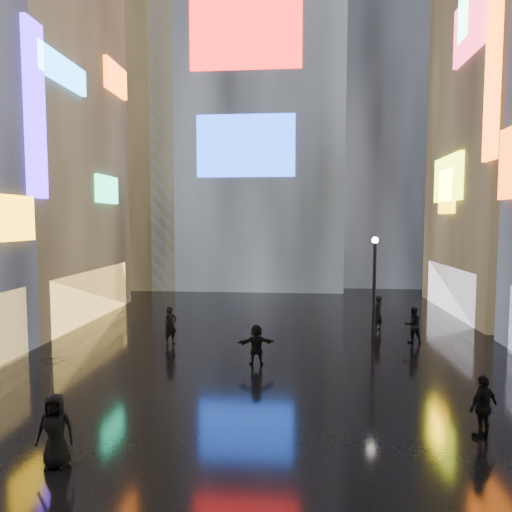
# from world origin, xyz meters

# --- Properties ---
(ground) EXTENTS (140.00, 140.00, 0.00)m
(ground) POSITION_xyz_m (0.00, 20.00, 0.00)
(ground) COLOR black
(ground) RESTS_ON ground
(building_left_far) EXTENTS (10.28, 12.00, 22.00)m
(building_left_far) POSITION_xyz_m (-15.98, 26.00, 10.98)
(building_left_far) COLOR black
(building_left_far) RESTS_ON ground
(tower_main) EXTENTS (16.00, 14.20, 42.00)m
(tower_main) POSITION_xyz_m (-3.00, 43.97, 21.01)
(tower_main) COLOR black
(tower_main) RESTS_ON ground
(tower_flank_right) EXTENTS (12.00, 12.00, 34.00)m
(tower_flank_right) POSITION_xyz_m (9.00, 46.00, 17.00)
(tower_flank_right) COLOR black
(tower_flank_right) RESTS_ON ground
(tower_flank_left) EXTENTS (10.00, 10.00, 26.00)m
(tower_flank_left) POSITION_xyz_m (-14.00, 42.00, 13.00)
(tower_flank_left) COLOR black
(tower_flank_left) RESTS_ON ground
(lamp_far) EXTENTS (0.30, 0.30, 5.20)m
(lamp_far) POSITION_xyz_m (4.78, 21.34, 2.94)
(lamp_far) COLOR black
(lamp_far) RESTS_ON ground
(pedestrian_3) EXTENTS (1.10, 0.90, 1.75)m
(pedestrian_3) POSITION_xyz_m (6.23, 12.28, 0.88)
(pedestrian_3) COLOR black
(pedestrian_3) RESTS_ON ground
(pedestrian_4) EXTENTS (0.97, 0.71, 1.80)m
(pedestrian_4) POSITION_xyz_m (-4.69, 9.88, 0.90)
(pedestrian_4) COLOR black
(pedestrian_4) RESTS_ON ground
(pedestrian_5) EXTENTS (1.64, 0.82, 1.69)m
(pedestrian_5) POSITION_xyz_m (-0.51, 18.10, 0.84)
(pedestrian_5) COLOR black
(pedestrian_5) RESTS_ON ground
(pedestrian_6) EXTENTS (0.77, 0.78, 1.82)m
(pedestrian_6) POSITION_xyz_m (-4.92, 20.91, 0.91)
(pedestrian_6) COLOR black
(pedestrian_6) RESTS_ON ground
(pedestrian_7) EXTENTS (0.95, 0.79, 1.75)m
(pedestrian_7) POSITION_xyz_m (6.82, 22.19, 0.88)
(pedestrian_7) COLOR black
(pedestrian_7) RESTS_ON ground
(umbrella_2) EXTENTS (1.33, 1.35, 0.94)m
(umbrella_2) POSITION_xyz_m (-4.69, 9.88, 2.28)
(umbrella_2) COLOR black
(umbrella_2) RESTS_ON pedestrian_4
(pedestrian_8) EXTENTS (0.80, 0.81, 1.89)m
(pedestrian_8) POSITION_xyz_m (5.55, 24.61, 0.94)
(pedestrian_8) COLOR black
(pedestrian_8) RESTS_ON ground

